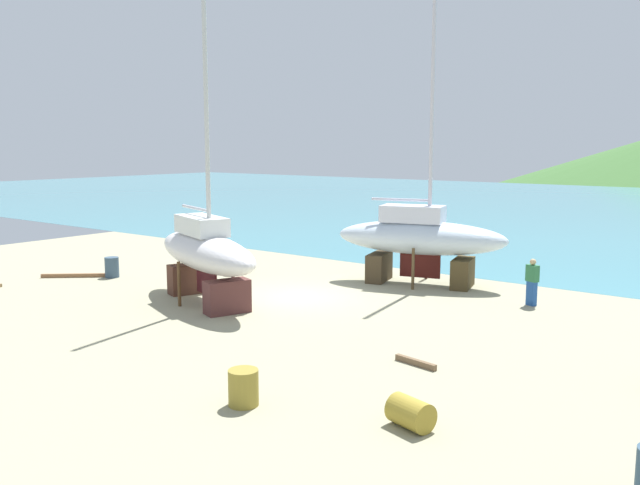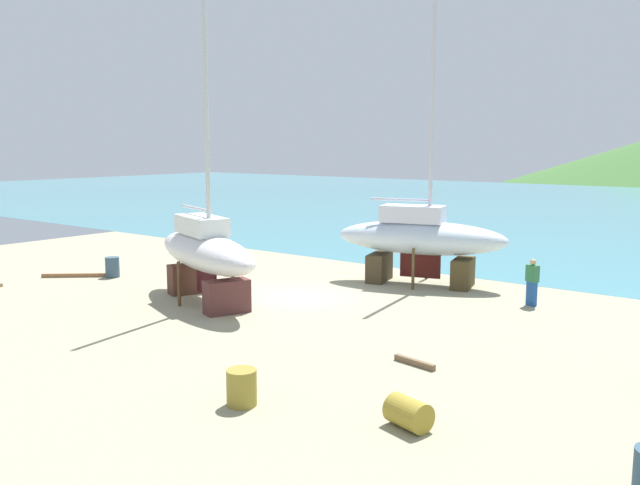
# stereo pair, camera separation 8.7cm
# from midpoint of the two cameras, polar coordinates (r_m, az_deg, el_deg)

# --- Properties ---
(ground_plane) EXTENTS (43.27, 43.27, 0.00)m
(ground_plane) POSITION_cam_midpoint_polar(r_m,az_deg,el_deg) (22.69, -6.78, -6.08)
(ground_plane) COLOR gray
(sea_water) EXTENTS (173.09, 69.51, 0.01)m
(sea_water) POSITION_cam_midpoint_polar(r_m,az_deg,el_deg) (63.05, 23.32, 2.55)
(sea_water) COLOR teal
(sea_water) RESTS_ON ground
(sailboat_mid_port) EXTENTS (7.24, 3.79, 12.05)m
(sailboat_mid_port) POSITION_cam_midpoint_polar(r_m,az_deg,el_deg) (27.26, 8.64, 0.37)
(sailboat_mid_port) COLOR #493A20
(sailboat_mid_port) RESTS_ON ground
(sailboat_large_starboard) EXTENTS (7.35, 4.29, 12.06)m
(sailboat_large_starboard) POSITION_cam_midpoint_polar(r_m,az_deg,el_deg) (24.14, -9.65, -0.80)
(sailboat_large_starboard) COLOR #562E2C
(sailboat_large_starboard) RESTS_ON ground
(worker) EXTENTS (0.50, 0.39, 1.67)m
(worker) POSITION_cam_midpoint_polar(r_m,az_deg,el_deg) (24.67, 17.77, -3.19)
(worker) COLOR #224D92
(worker) RESTS_ON ground
(barrel_rust_mid) EXTENTS (1.01, 0.84, 0.62)m
(barrel_rust_mid) POSITION_cam_midpoint_polar(r_m,az_deg,el_deg) (13.90, 7.75, -14.25)
(barrel_rust_mid) COLOR olive
(barrel_rust_mid) RESTS_ON ground
(barrel_tipped_center) EXTENTS (0.90, 0.90, 0.85)m
(barrel_tipped_center) POSITION_cam_midpoint_polar(r_m,az_deg,el_deg) (29.52, -7.08, -1.87)
(barrel_tipped_center) COLOR #633411
(barrel_tipped_center) RESTS_ON ground
(barrel_tipped_left) EXTENTS (0.92, 0.92, 0.80)m
(barrel_tipped_left) POSITION_cam_midpoint_polar(r_m,az_deg,el_deg) (14.95, -6.54, -12.20)
(barrel_tipped_left) COLOR olive
(barrel_tipped_left) RESTS_ON ground
(barrel_ochre) EXTENTS (0.64, 0.64, 0.87)m
(barrel_ochre) POSITION_cam_midpoint_polar(r_m,az_deg,el_deg) (29.93, -17.24, -2.03)
(barrel_ochre) COLOR #374E62
(barrel_ochre) RESTS_ON ground
(timber_plank_far) EXTENTS (1.28, 0.34, 0.16)m
(timber_plank_far) POSITION_cam_midpoint_polar(r_m,az_deg,el_deg) (17.62, 8.22, -10.11)
(timber_plank_far) COLOR brown
(timber_plank_far) RESTS_ON ground
(timber_long_aft) EXTENTS (2.28, 2.00, 0.16)m
(timber_long_aft) POSITION_cam_midpoint_polar(r_m,az_deg,el_deg) (30.47, -20.03, -2.65)
(timber_long_aft) COLOR brown
(timber_long_aft) RESTS_ON ground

